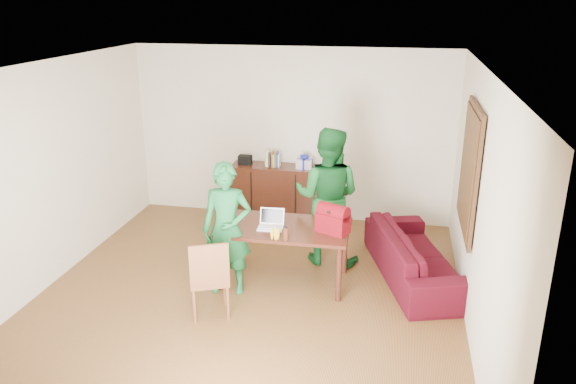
% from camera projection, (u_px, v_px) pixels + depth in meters
% --- Properties ---
extents(room, '(5.20, 5.70, 2.90)m').
position_uv_depth(room, '(248.00, 192.00, 6.36)').
color(room, '#4A2612').
rests_on(room, ground).
extents(table, '(1.60, 0.91, 0.74)m').
position_uv_depth(table, '(285.00, 233.00, 6.89)').
color(table, black).
rests_on(table, ground).
extents(chair, '(0.55, 0.54, 0.94)m').
position_uv_depth(chair, '(210.00, 292.00, 6.28)').
color(chair, brown).
rests_on(chair, ground).
extents(person_near, '(0.63, 0.45, 1.62)m').
position_uv_depth(person_near, '(227.00, 229.00, 6.61)').
color(person_near, '#16642F').
rests_on(person_near, ground).
extents(person_far, '(0.97, 0.79, 1.84)m').
position_uv_depth(person_far, '(327.00, 196.00, 7.35)').
color(person_far, '#125420').
rests_on(person_far, ground).
extents(laptop, '(0.31, 0.23, 0.21)m').
position_uv_depth(laptop, '(270.00, 225.00, 6.79)').
color(laptop, white).
rests_on(laptop, table).
extents(bananas, '(0.15, 0.10, 0.05)m').
position_uv_depth(bananas, '(275.00, 237.00, 6.49)').
color(bananas, gold).
rests_on(bananas, table).
extents(bottle, '(0.06, 0.06, 0.17)m').
position_uv_depth(bottle, '(286.00, 233.00, 6.45)').
color(bottle, '#512612').
rests_on(bottle, table).
extents(red_bag, '(0.43, 0.35, 0.28)m').
position_uv_depth(red_bag, '(333.00, 221.00, 6.65)').
color(red_bag, maroon).
rests_on(red_bag, table).
extents(sofa, '(1.40, 2.22, 0.61)m').
position_uv_depth(sofa, '(415.00, 255.00, 7.11)').
color(sofa, '#3D080F').
rests_on(sofa, ground).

